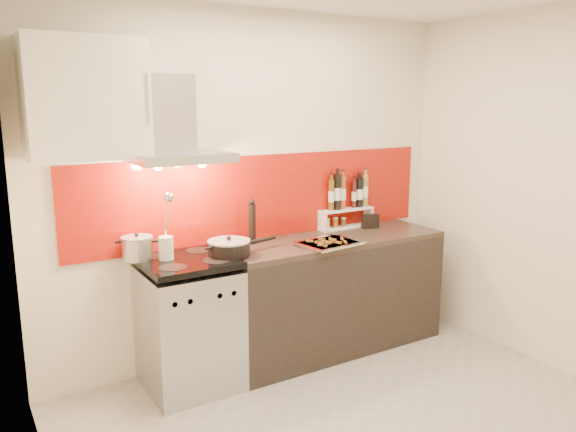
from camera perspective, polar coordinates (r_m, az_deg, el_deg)
floor at (r=3.62m, az=8.42°, el=-20.83°), size 3.40×3.40×0.00m
back_wall at (r=4.27m, az=-3.16°, el=3.00°), size 3.40×0.02×2.60m
left_wall at (r=2.42m, az=-23.25°, el=-4.53°), size 0.02×2.80×2.60m
right_wall at (r=4.42m, az=26.17°, el=2.11°), size 0.02×2.80×2.60m
backsplash at (r=4.30m, az=-2.48°, el=1.98°), size 3.00×0.02×0.64m
range_stove at (r=3.95m, az=-9.99°, el=-10.84°), size 0.60×0.60×0.91m
counter at (r=4.49m, az=4.49°, el=-7.79°), size 1.80×0.60×0.90m
range_hood at (r=3.79m, az=-11.48°, el=8.44°), size 0.62×0.50×0.61m
upper_cabinet at (r=3.63m, az=-19.88°, el=11.14°), size 0.70×0.35×0.72m
stock_pot at (r=3.84m, az=-15.06°, el=-3.13°), size 0.21×0.21×0.18m
saute_pan at (r=3.84m, az=-5.93°, el=-3.19°), size 0.56×0.29×0.13m
utensil_jar at (r=3.77m, az=-12.25°, el=-2.47°), size 0.10×0.15×0.47m
pepper_mill at (r=4.14m, az=-3.67°, el=-0.64°), size 0.05×0.05×0.33m
step_shelf at (r=4.68m, az=5.98°, el=1.28°), size 0.50×0.14×0.45m
caddy_box at (r=4.71m, az=8.35°, el=-0.51°), size 0.15×0.09×0.12m
baking_tray at (r=4.13m, az=4.15°, el=-2.75°), size 0.47×0.38×0.03m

